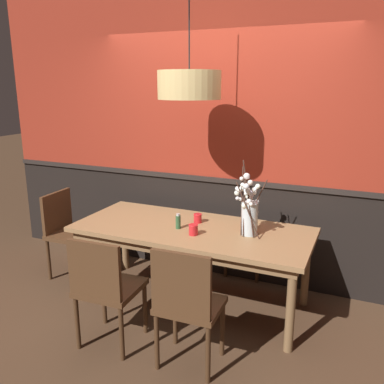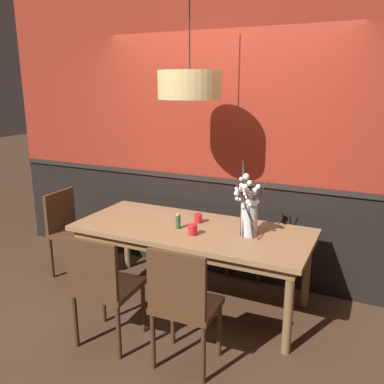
{
  "view_description": "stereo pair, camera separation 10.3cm",
  "coord_description": "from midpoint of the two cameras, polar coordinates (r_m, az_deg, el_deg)",
  "views": [
    {
      "loc": [
        1.4,
        -3.17,
        2.0
      ],
      "look_at": [
        0.0,
        0.0,
        1.08
      ],
      "focal_mm": 38.08,
      "sensor_mm": 36.0,
      "label": 1
    },
    {
      "loc": [
        1.49,
        -3.12,
        2.0
      ],
      "look_at": [
        0.0,
        0.0,
        1.08
      ],
      "focal_mm": 38.08,
      "sensor_mm": 36.0,
      "label": 2
    }
  ],
  "objects": [
    {
      "name": "dining_table",
      "position": [
        3.71,
        -0.8,
        -6.14
      ],
      "size": [
        2.13,
        0.92,
        0.74
      ],
      "color": "#997047",
      "rests_on": "ground"
    },
    {
      "name": "condiment_bottle",
      "position": [
        3.64,
        -2.77,
        -4.16
      ],
      "size": [
        0.05,
        0.05,
        0.14
      ],
      "color": "#2D5633",
      "rests_on": "dining_table"
    },
    {
      "name": "chair_far_side_right",
      "position": [
        4.45,
        7.34,
        -4.87
      ],
      "size": [
        0.41,
        0.43,
        0.9
      ],
      "color": "#4C301C",
      "rests_on": "ground"
    },
    {
      "name": "back_wall",
      "position": [
        4.16,
        3.33,
        7.79
      ],
      "size": [
        5.29,
        0.14,
        2.99
      ],
      "color": "black",
      "rests_on": "ground"
    },
    {
      "name": "chair_near_side_right",
      "position": [
        2.93,
        -1.81,
        -15.08
      ],
      "size": [
        0.46,
        0.4,
        0.94
      ],
      "color": "#4C301C",
      "rests_on": "ground"
    },
    {
      "name": "chair_near_side_left",
      "position": [
        3.24,
        -13.01,
        -12.61
      ],
      "size": [
        0.47,
        0.45,
        0.91
      ],
      "color": "#4C301C",
      "rests_on": "ground"
    },
    {
      "name": "candle_holder_nearer_edge",
      "position": [
        3.79,
        0.02,
        -3.69
      ],
      "size": [
        0.08,
        0.08,
        0.08
      ],
      "color": "red",
      "rests_on": "dining_table"
    },
    {
      "name": "chair_head_west_end",
      "position": [
        4.54,
        -17.65,
        -4.86
      ],
      "size": [
        0.45,
        0.48,
        0.9
      ],
      "color": "#4C301C",
      "rests_on": "ground"
    },
    {
      "name": "ground_plane",
      "position": [
        3.99,
        -0.77,
        -15.09
      ],
      "size": [
        24.0,
        24.0,
        0.0
      ],
      "primitive_type": "plane",
      "color": "#4C3321"
    },
    {
      "name": "candle_holder_nearer_center",
      "position": [
        3.49,
        -0.66,
        -5.29
      ],
      "size": [
        0.08,
        0.08,
        0.09
      ],
      "color": "red",
      "rests_on": "dining_table"
    },
    {
      "name": "vase_with_blossoms",
      "position": [
        3.48,
        7.12,
        -3.0
      ],
      "size": [
        0.25,
        0.45,
        0.65
      ],
      "color": "silver",
      "rests_on": "dining_table"
    },
    {
      "name": "pendant_lamp",
      "position": [
        3.55,
        -1.25,
        14.77
      ],
      "size": [
        0.54,
        0.54,
        1.12
      ],
      "color": "tan"
    }
  ]
}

